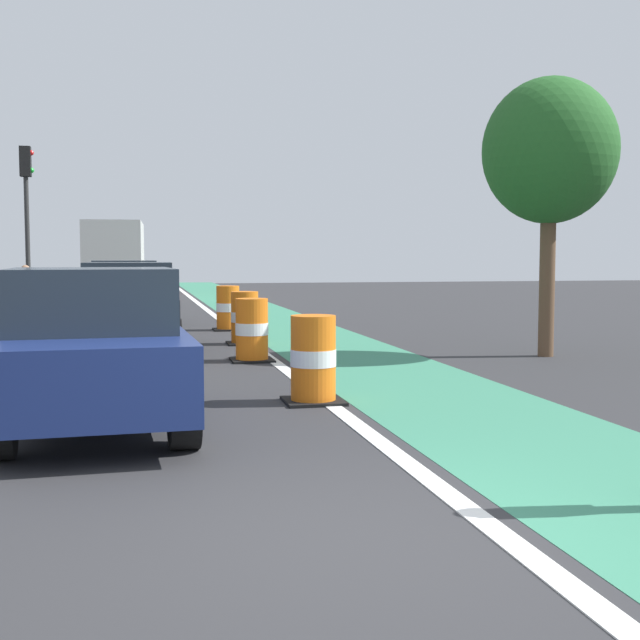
% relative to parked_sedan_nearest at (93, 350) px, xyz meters
% --- Properties ---
extents(ground_plane, '(100.00, 100.00, 0.00)m').
position_rel_parked_sedan_nearest_xyz_m(ground_plane, '(1.86, -3.93, -0.83)').
color(ground_plane, '#2D2D30').
extents(bike_lane_strip, '(2.50, 80.00, 0.01)m').
position_rel_parked_sedan_nearest_xyz_m(bike_lane_strip, '(4.26, 8.07, -0.83)').
color(bike_lane_strip, '#387F60').
rests_on(bike_lane_strip, ground).
extents(lane_divider_stripe, '(0.20, 80.00, 0.01)m').
position_rel_parked_sedan_nearest_xyz_m(lane_divider_stripe, '(2.76, 8.07, -0.83)').
color(lane_divider_stripe, silver).
rests_on(lane_divider_stripe, ground).
extents(parked_sedan_nearest, '(2.05, 4.17, 1.70)m').
position_rel_parked_sedan_nearest_xyz_m(parked_sedan_nearest, '(0.00, 0.00, 0.00)').
color(parked_sedan_nearest, navy).
rests_on(parked_sedan_nearest, ground).
extents(parked_sedan_second, '(2.00, 4.14, 1.70)m').
position_rel_parked_sedan_nearest_xyz_m(parked_sedan_second, '(0.32, 7.50, 0.00)').
color(parked_sedan_second, black).
rests_on(parked_sedan_second, ground).
extents(parked_sedan_third, '(2.06, 4.18, 1.70)m').
position_rel_parked_sedan_nearest_xyz_m(parked_sedan_third, '(0.12, 13.75, 0.00)').
color(parked_sedan_third, black).
rests_on(parked_sedan_third, ground).
extents(traffic_barrel_front, '(0.73, 0.73, 1.09)m').
position_rel_parked_sedan_nearest_xyz_m(traffic_barrel_front, '(2.59, 1.00, -0.30)').
color(traffic_barrel_front, orange).
rests_on(traffic_barrel_front, ground).
extents(traffic_barrel_mid, '(0.73, 0.73, 1.09)m').
position_rel_parked_sedan_nearest_xyz_m(traffic_barrel_mid, '(2.40, 5.21, -0.30)').
color(traffic_barrel_mid, orange).
rests_on(traffic_barrel_mid, ground).
extents(traffic_barrel_back, '(0.73, 0.73, 1.09)m').
position_rel_parked_sedan_nearest_xyz_m(traffic_barrel_back, '(2.63, 8.00, -0.30)').
color(traffic_barrel_back, orange).
rests_on(traffic_barrel_back, ground).
extents(traffic_barrel_far, '(0.73, 0.73, 1.09)m').
position_rel_parked_sedan_nearest_xyz_m(traffic_barrel_far, '(2.64, 11.29, -0.30)').
color(traffic_barrel_far, orange).
rests_on(traffic_barrel_far, ground).
extents(delivery_truck_down_block, '(2.55, 7.67, 3.23)m').
position_rel_parked_sedan_nearest_xyz_m(delivery_truck_down_block, '(-0.38, 28.04, 1.01)').
color(delivery_truck_down_block, beige).
rests_on(delivery_truck_down_block, ground).
extents(traffic_light_corner, '(0.41, 0.32, 5.10)m').
position_rel_parked_sedan_nearest_xyz_m(traffic_light_corner, '(-2.73, 17.52, 2.67)').
color(traffic_light_corner, '#2D2D2D').
rests_on(traffic_light_corner, ground).
extents(pedestrian_crossing, '(0.34, 0.20, 1.61)m').
position_rel_parked_sedan_nearest_xyz_m(pedestrian_crossing, '(-2.08, 11.48, 0.03)').
color(pedestrian_crossing, '#33333D').
rests_on(pedestrian_crossing, ground).
extents(street_tree_sidewalk, '(2.40, 2.40, 5.00)m').
position_rel_parked_sedan_nearest_xyz_m(street_tree_sidewalk, '(7.72, 4.76, 2.83)').
color(street_tree_sidewalk, brown).
rests_on(street_tree_sidewalk, ground).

